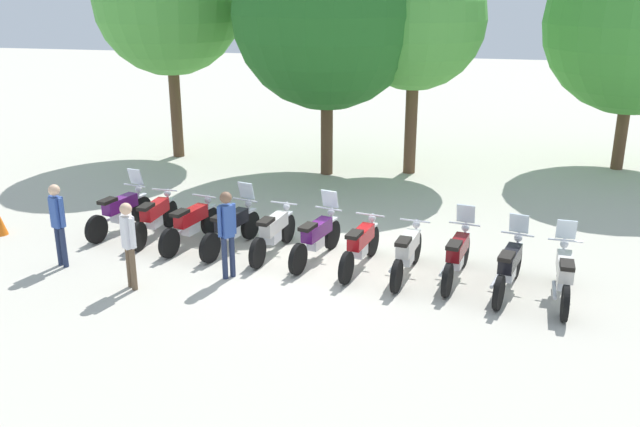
% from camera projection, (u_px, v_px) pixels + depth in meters
% --- Properties ---
extents(ground_plane, '(80.00, 80.00, 0.00)m').
position_uv_depth(ground_plane, '(315.00, 262.00, 14.45)').
color(ground_plane, '#BCB7A8').
extents(motorcycle_0, '(0.78, 2.15, 1.37)m').
position_uv_depth(motorcycle_0, '(120.00, 210.00, 16.02)').
color(motorcycle_0, black).
rests_on(motorcycle_0, ground_plane).
extents(motorcycle_1, '(0.62, 2.19, 0.99)m').
position_uv_depth(motorcycle_1, '(155.00, 217.00, 15.64)').
color(motorcycle_1, black).
rests_on(motorcycle_1, ground_plane).
extents(motorcycle_2, '(0.77, 2.16, 0.99)m').
position_uv_depth(motorcycle_2, '(191.00, 223.00, 15.22)').
color(motorcycle_2, black).
rests_on(motorcycle_2, ground_plane).
extents(motorcycle_3, '(0.82, 2.14, 1.37)m').
position_uv_depth(motorcycle_3, '(232.00, 227.00, 14.96)').
color(motorcycle_3, black).
rests_on(motorcycle_3, ground_plane).
extents(motorcycle_4, '(0.69, 2.18, 0.99)m').
position_uv_depth(motorcycle_4, '(274.00, 232.00, 14.72)').
color(motorcycle_4, black).
rests_on(motorcycle_4, ground_plane).
extents(motorcycle_5, '(0.81, 2.14, 1.37)m').
position_uv_depth(motorcycle_5, '(317.00, 237.00, 14.39)').
color(motorcycle_5, black).
rests_on(motorcycle_5, ground_plane).
extents(motorcycle_6, '(0.73, 2.17, 0.99)m').
position_uv_depth(motorcycle_6, '(360.00, 245.00, 13.99)').
color(motorcycle_6, black).
rests_on(motorcycle_6, ground_plane).
extents(motorcycle_7, '(0.69, 2.18, 0.99)m').
position_uv_depth(motorcycle_7, '(407.00, 252.00, 13.62)').
color(motorcycle_7, black).
rests_on(motorcycle_7, ground_plane).
extents(motorcycle_8, '(0.73, 2.17, 1.37)m').
position_uv_depth(motorcycle_8, '(457.00, 255.00, 13.45)').
color(motorcycle_8, black).
rests_on(motorcycle_8, ground_plane).
extents(motorcycle_9, '(0.80, 2.15, 1.37)m').
position_uv_depth(motorcycle_9, '(509.00, 266.00, 12.92)').
color(motorcycle_9, black).
rests_on(motorcycle_9, ground_plane).
extents(motorcycle_10, '(0.62, 2.19, 1.37)m').
position_uv_depth(motorcycle_10, '(564.00, 274.00, 12.57)').
color(motorcycle_10, black).
rests_on(motorcycle_10, ground_plane).
extents(person_0, '(0.40, 0.30, 1.74)m').
position_uv_depth(person_0, '(58.00, 219.00, 13.92)').
color(person_0, '#232D4C').
rests_on(person_0, ground_plane).
extents(person_1, '(0.33, 0.36, 1.77)m').
position_uv_depth(person_1, '(227.00, 228.00, 13.37)').
color(person_1, '#232D4C').
rests_on(person_1, ground_plane).
extents(person_2, '(0.36, 0.32, 1.71)m').
position_uv_depth(person_2, '(129.00, 239.00, 12.91)').
color(person_2, brown).
rests_on(person_2, ground_plane).
extents(tree_0, '(4.61, 4.61, 7.26)m').
position_uv_depth(tree_0, '(169.00, 1.00, 21.43)').
color(tree_0, brown).
rests_on(tree_0, ground_plane).
extents(tree_1, '(5.42, 5.42, 7.38)m').
position_uv_depth(tree_1, '(327.00, 13.00, 19.47)').
color(tree_1, brown).
rests_on(tree_1, ground_plane).
extents(tree_2, '(4.02, 4.02, 6.52)m').
position_uv_depth(tree_2, '(415.00, 20.00, 19.64)').
color(tree_2, brown).
rests_on(tree_2, ground_plane).
extents(tree_3, '(5.30, 5.30, 7.01)m').
position_uv_depth(tree_3, '(637.00, 23.00, 20.10)').
color(tree_3, brown).
rests_on(tree_3, ground_plane).
extents(traffic_cone, '(0.32, 0.32, 0.55)m').
position_uv_depth(traffic_cone, '(0.00, 223.00, 15.90)').
color(traffic_cone, orange).
rests_on(traffic_cone, ground_plane).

